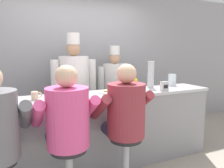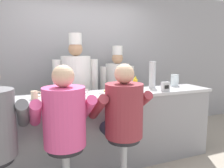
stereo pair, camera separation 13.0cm
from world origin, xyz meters
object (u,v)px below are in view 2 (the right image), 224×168
(mustard_bottle_yellow, at_px, (135,85))
(diner_seated_maroon, at_px, (123,114))
(cup_stack_steel, at_px, (152,75))
(breakfast_plate, at_px, (107,92))
(napkin_dispenser_chrome, at_px, (165,87))
(coffee_mug_tan, at_px, (35,95))
(coffee_mug_white, at_px, (82,92))
(hot_sauce_bottle_orange, at_px, (129,87))
(ketchup_bottle_red, at_px, (120,86))
(cook_in_whites_near, at_px, (76,86))
(cereal_bowl, at_px, (1,102))
(diner_seated_pink, at_px, (64,120))
(cook_in_whites_far, at_px, (117,88))
(water_pitcher_clear, at_px, (174,80))

(mustard_bottle_yellow, height_order, diner_seated_maroon, diner_seated_maroon)
(mustard_bottle_yellow, xyz_separation_m, cup_stack_steel, (0.42, 0.25, 0.09))
(breakfast_plate, xyz_separation_m, napkin_dispenser_chrome, (0.78, -0.19, 0.05))
(coffee_mug_tan, bearing_deg, coffee_mug_white, -3.50)
(coffee_mug_tan, bearing_deg, mustard_bottle_yellow, -4.78)
(hot_sauce_bottle_orange, xyz_separation_m, coffee_mug_white, (-0.65, 0.00, -0.02))
(ketchup_bottle_red, distance_m, coffee_mug_tan, 1.04)
(mustard_bottle_yellow, height_order, cook_in_whites_near, cook_in_whites_near)
(mustard_bottle_yellow, distance_m, cook_in_whites_near, 1.05)
(cook_in_whites_near, bearing_deg, cereal_bowl, -138.70)
(cereal_bowl, distance_m, coffee_mug_white, 0.89)
(hot_sauce_bottle_orange, height_order, cereal_bowl, hot_sauce_bottle_orange)
(coffee_mug_tan, xyz_separation_m, diner_seated_pink, (0.24, -0.50, -0.18))
(hot_sauce_bottle_orange, relative_size, coffee_mug_white, 1.02)
(breakfast_plate, height_order, cook_in_whites_near, cook_in_whites_near)
(coffee_mug_tan, height_order, cook_in_whites_far, cook_in_whites_far)
(cereal_bowl, bearing_deg, coffee_mug_white, 5.49)
(coffee_mug_tan, relative_size, napkin_dispenser_chrome, 0.94)
(mustard_bottle_yellow, bearing_deg, coffee_mug_tan, 175.22)
(coffee_mug_white, relative_size, diner_seated_pink, 0.10)
(coffee_mug_white, xyz_separation_m, diner_seated_maroon, (0.34, -0.47, -0.18))
(diner_seated_pink, bearing_deg, diner_seated_maroon, -0.02)
(hot_sauce_bottle_orange, xyz_separation_m, coffee_mug_tan, (-1.20, 0.03, -0.02))
(diner_seated_pink, bearing_deg, cook_in_whites_far, 49.90)
(coffee_mug_tan, height_order, cook_in_whites_near, cook_in_whites_near)
(cereal_bowl, distance_m, cup_stack_steel, 2.04)
(cereal_bowl, height_order, napkin_dispenser_chrome, napkin_dispenser_chrome)
(cereal_bowl, bearing_deg, mustard_bottle_yellow, 0.49)
(mustard_bottle_yellow, height_order, water_pitcher_clear, mustard_bottle_yellow)
(cereal_bowl, relative_size, cook_in_whites_far, 0.08)
(diner_seated_pink, bearing_deg, water_pitcher_clear, 19.97)
(mustard_bottle_yellow, relative_size, cereal_bowl, 1.70)
(ketchup_bottle_red, bearing_deg, cereal_bowl, 179.91)
(napkin_dispenser_chrome, height_order, diner_seated_maroon, diner_seated_maroon)
(diner_seated_pink, xyz_separation_m, diner_seated_maroon, (0.64, -0.00, -0.00))
(coffee_mug_tan, relative_size, coffee_mug_white, 0.87)
(water_pitcher_clear, xyz_separation_m, napkin_dispenser_chrome, (-0.42, -0.34, -0.03))
(mustard_bottle_yellow, xyz_separation_m, water_pitcher_clear, (0.85, 0.28, -0.01))
(hot_sauce_bottle_orange, bearing_deg, mustard_bottle_yellow, -51.76)
(cereal_bowl, bearing_deg, diner_seated_maroon, -17.36)
(cup_stack_steel, bearing_deg, ketchup_bottle_red, -157.33)
(napkin_dispenser_chrome, height_order, cook_in_whites_far, cook_in_whites_far)
(breakfast_plate, distance_m, cook_in_whites_near, 0.77)
(cereal_bowl, bearing_deg, cook_in_whites_far, 30.38)
(hot_sauce_bottle_orange, height_order, napkin_dispenser_chrome, hot_sauce_bottle_orange)
(coffee_mug_tan, xyz_separation_m, cook_in_whites_far, (1.44, 0.93, -0.15))
(cereal_bowl, bearing_deg, water_pitcher_clear, 6.86)
(hot_sauce_bottle_orange, distance_m, coffee_mug_white, 0.65)
(water_pitcher_clear, relative_size, breakfast_plate, 0.84)
(coffee_mug_white, bearing_deg, cup_stack_steel, 9.16)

